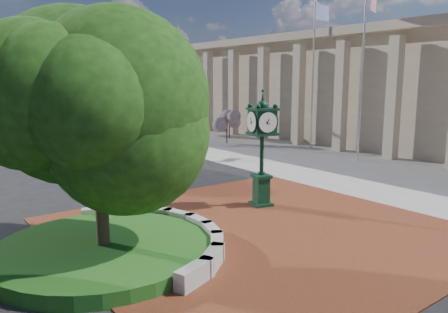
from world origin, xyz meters
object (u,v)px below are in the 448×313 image
flagpole_a (362,74)px  street_lamp_near (71,74)px  post_clock (262,144)px  flagpole_b (313,74)px  parked_car (19,121)px

flagpole_a → street_lamp_near: bearing=111.7°
post_clock → street_lamp_near: (1.90, 27.80, 3.00)m
flagpole_a → flagpole_b: (1.57, 5.26, 0.11)m
flagpole_a → post_clock: bearing=-161.7°
post_clock → flagpole_a: flagpole_a is taller
parked_car → flagpole_a: bearing=-47.2°
street_lamp_near → flagpole_a: bearing=-68.3°
post_clock → street_lamp_near: street_lamp_near is taller
post_clock → flagpole_a: size_ratio=0.44×
post_clock → flagpole_b: size_ratio=0.43×
parked_car → street_lamp_near: 10.42m
flagpole_b → post_clock: bearing=-145.2°
post_clock → flagpole_a: (11.46, 3.78, 2.83)m
flagpole_b → flagpole_a: bearing=-106.6°
post_clock → flagpole_b: (13.03, 9.05, 2.93)m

